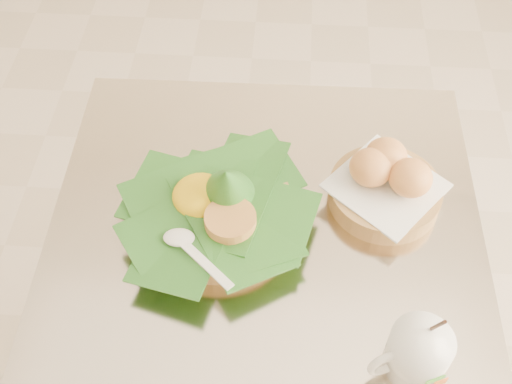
# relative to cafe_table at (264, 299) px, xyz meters

# --- Properties ---
(cafe_table) EXTENTS (0.71, 0.71, 0.75)m
(cafe_table) POSITION_rel_cafe_table_xyz_m (0.00, 0.00, 0.00)
(cafe_table) COLOR gray
(cafe_table) RESTS_ON floor
(rice_basket) EXTENTS (0.30, 0.30, 0.15)m
(rice_basket) POSITION_rel_cafe_table_xyz_m (-0.07, 0.02, 0.26)
(rice_basket) COLOR tan
(rice_basket) RESTS_ON cafe_table
(bread_basket) EXTENTS (0.22, 0.22, 0.10)m
(bread_basket) POSITION_rel_cafe_table_xyz_m (0.19, 0.08, 0.26)
(bread_basket) COLOR tan
(bread_basket) RESTS_ON cafe_table
(coffee_mug) EXTENTS (0.11, 0.09, 0.15)m
(coffee_mug) POSITION_rel_cafe_table_xyz_m (0.22, -0.21, 0.26)
(coffee_mug) COLOR white
(coffee_mug) RESTS_ON cafe_table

